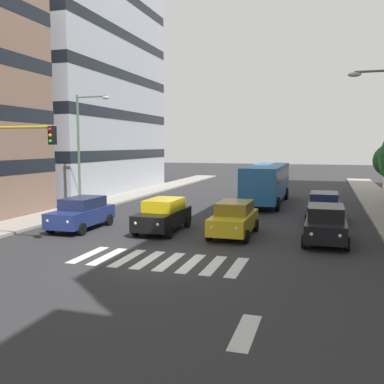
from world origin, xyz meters
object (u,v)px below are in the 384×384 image
Objects in this scene: car_3 at (82,213)px; street_lamp_right at (83,142)px; car_1 at (234,218)px; bus_behind_traffic at (267,180)px; car_0 at (326,224)px; car_row2_0 at (324,207)px; car_2 at (163,215)px.

street_lamp_right is (2.77, -4.91, 3.86)m from car_3.
street_lamp_right is at bearing -60.59° from car_3.
bus_behind_traffic reaches higher than car_1.
car_0 is 1.00× the size of car_row2_0.
car_3 is (4.47, 0.69, 0.00)m from car_2.
car_1 is 1.00× the size of car_2.
car_0 is at bearing 109.20° from bus_behind_traffic.
car_0 is 13.47m from bus_behind_traffic.
car_1 is at bearing 90.00° from bus_behind_traffic.
car_0 and car_2 have the same top height.
street_lamp_right reaches higher than car_row2_0.
car_2 is at bearing 149.73° from street_lamp_right.
car_1 is 7.14m from car_row2_0.
car_row2_0 is 8.07m from bus_behind_traffic.
street_lamp_right reaches higher than bus_behind_traffic.
car_row2_0 is at bearing -127.01° from car_1.
car_2 is 13.12m from bus_behind_traffic.
car_2 and car_row2_0 have the same top height.
car_0 is 1.00× the size of car_3.
car_1 is 0.58× the size of street_lamp_right.
car_0 is at bearing 178.90° from car_2.
car_row2_0 is at bearing -88.86° from car_0.
car_2 is 9.93m from car_row2_0.
car_1 is 12.40m from street_lamp_right.
street_lamp_right reaches higher than car_1.
car_1 is at bearing -2.86° from car_0.
car_1 is 1.00× the size of car_row2_0.
street_lamp_right is (11.03, 8.30, 2.89)m from bus_behind_traffic.
car_2 is 9.23m from street_lamp_right.
bus_behind_traffic is (-3.79, -12.53, 0.97)m from car_2.
street_lamp_right is at bearing -15.85° from car_0.
car_2 is at bearing 0.96° from car_1.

